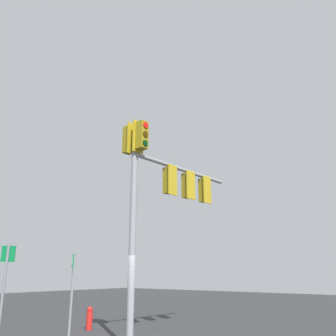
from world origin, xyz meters
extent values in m
cylinder|color=gray|center=(-0.24, 0.12, 3.02)|extent=(0.20, 0.20, 6.05)
cylinder|color=gray|center=(2.17, -0.04, 5.59)|extent=(4.83, 0.47, 0.14)
cube|color=olive|center=(-0.22, 0.42, 6.14)|extent=(0.32, 0.32, 0.90)
cube|color=#B29319|center=(-0.23, 0.25, 6.14)|extent=(0.44, 0.07, 1.04)
cylinder|color=red|center=(-0.21, 0.58, 6.44)|extent=(0.20, 0.04, 0.20)
cylinder|color=#3C2703|center=(-0.21, 0.58, 6.14)|extent=(0.20, 0.04, 0.20)
cylinder|color=black|center=(-0.21, 0.58, 5.84)|extent=(0.20, 0.04, 0.20)
cube|color=olive|center=(-0.26, -0.18, 6.14)|extent=(0.32, 0.32, 0.90)
cube|color=#B29319|center=(-0.25, -0.01, 6.14)|extent=(0.44, 0.07, 1.04)
cylinder|color=red|center=(-0.27, -0.34, 6.44)|extent=(0.20, 0.04, 0.20)
cylinder|color=#3C2703|center=(-0.27, -0.34, 6.14)|extent=(0.20, 0.04, 0.20)
cylinder|color=black|center=(-0.27, -0.34, 5.84)|extent=(0.20, 0.04, 0.20)
cube|color=olive|center=(1.37, 0.01, 5.04)|extent=(0.31, 0.31, 0.90)
cube|color=#B29319|center=(1.36, -0.16, 5.04)|extent=(0.44, 0.06, 1.04)
cylinder|color=red|center=(1.37, 0.18, 5.34)|extent=(0.20, 0.04, 0.20)
cylinder|color=#3C2703|center=(1.37, 0.18, 5.04)|extent=(0.20, 0.04, 0.20)
cylinder|color=black|center=(1.37, 0.18, 4.74)|extent=(0.20, 0.04, 0.20)
cube|color=olive|center=(2.37, -0.06, 5.04)|extent=(0.33, 0.33, 0.90)
cube|color=#B29319|center=(2.35, -0.23, 5.04)|extent=(0.44, 0.09, 1.04)
cylinder|color=red|center=(2.39, 0.11, 5.34)|extent=(0.20, 0.05, 0.20)
cylinder|color=#3C2703|center=(2.39, 0.11, 5.04)|extent=(0.20, 0.05, 0.20)
cylinder|color=black|center=(2.39, 0.11, 4.74)|extent=(0.20, 0.05, 0.20)
cube|color=olive|center=(3.38, -0.13, 5.04)|extent=(0.33, 0.33, 0.90)
cube|color=#B29319|center=(3.36, -0.30, 5.04)|extent=(0.44, 0.08, 1.04)
cylinder|color=red|center=(3.39, 0.04, 5.34)|extent=(0.20, 0.05, 0.20)
cylinder|color=#3C2703|center=(3.39, 0.04, 5.04)|extent=(0.20, 0.05, 0.20)
cylinder|color=black|center=(3.39, 0.04, 4.74)|extent=(0.20, 0.05, 0.20)
cylinder|color=slate|center=(-3.00, 1.93, 1.37)|extent=(0.07, 0.07, 2.74)
cube|color=#0C7238|center=(-2.98, 1.96, 2.49)|extent=(0.26, 0.28, 0.41)
cube|color=white|center=(-2.96, 1.97, 2.49)|extent=(0.21, 0.22, 0.35)
cylinder|color=red|center=(1.46, 3.80, 0.33)|extent=(0.22, 0.22, 0.65)
sphere|color=red|center=(1.46, 3.80, 0.71)|extent=(0.20, 0.20, 0.20)
cylinder|color=red|center=(1.59, 3.83, 0.36)|extent=(0.12, 0.11, 0.09)
cylinder|color=slate|center=(-1.42, 1.23, 1.27)|extent=(0.07, 0.07, 2.55)
cube|color=#0C7238|center=(-1.45, 1.25, 2.33)|extent=(0.24, 0.34, 0.33)
cube|color=white|center=(-1.46, 1.26, 2.33)|extent=(0.19, 0.28, 0.27)
camera|label=1|loc=(-7.93, -7.18, 2.01)|focal=37.94mm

